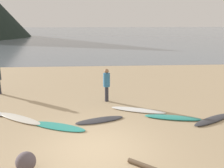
{
  "coord_description": "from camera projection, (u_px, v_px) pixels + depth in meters",
  "views": [
    {
      "loc": [
        0.11,
        -7.08,
        4.12
      ],
      "look_at": [
        1.0,
        5.93,
        0.6
      ],
      "focal_mm": 39.13,
      "sensor_mm": 36.0,
      "label": 1
    }
  ],
  "objects": [
    {
      "name": "surfboard_3",
      "position": [
        100.0,
        120.0,
        10.12
      ],
      "size": [
        2.14,
        1.14,
        0.07
      ],
      "primitive_type": "ellipsoid",
      "rotation": [
        0.0,
        0.0,
        0.3
      ],
      "color": "#333338",
      "rests_on": "ground"
    },
    {
      "name": "ocean_water",
      "position": [
        95.0,
        33.0,
        69.89
      ],
      "size": [
        140.0,
        100.0,
        0.01
      ],
      "primitive_type": "cube",
      "color": "slate",
      "rests_on": "ground"
    },
    {
      "name": "surfboard_2",
      "position": [
        58.0,
        126.0,
        9.52
      ],
      "size": [
        2.37,
        1.47,
        0.07
      ],
      "primitive_type": "ellipsoid",
      "rotation": [
        0.0,
        0.0,
        -0.41
      ],
      "color": "teal",
      "rests_on": "ground"
    },
    {
      "name": "surfboard_1",
      "position": [
        19.0,
        118.0,
        10.26
      ],
      "size": [
        2.34,
        1.8,
        0.1
      ],
      "primitive_type": "ellipsoid",
      "rotation": [
        0.0,
        0.0,
        -0.59
      ],
      "color": "silver",
      "rests_on": "ground"
    },
    {
      "name": "ground_plane",
      "position": [
        94.0,
        79.0,
        17.54
      ],
      "size": [
        120.0,
        120.0,
        0.2
      ],
      "primitive_type": "cube",
      "color": "tan",
      "rests_on": "ground"
    },
    {
      "name": "beach_rock_near",
      "position": [
        26.0,
        162.0,
        6.75
      ],
      "size": [
        0.56,
        0.56,
        0.56
      ],
      "primitive_type": "sphere",
      "color": "#574C51",
      "rests_on": "ground"
    },
    {
      "name": "person_1",
      "position": [
        107.0,
        82.0,
        12.28
      ],
      "size": [
        0.34,
        0.34,
        1.69
      ],
      "rotation": [
        0.0,
        0.0,
        3.58
      ],
      "color": "#2D2D38",
      "rests_on": "ground"
    },
    {
      "name": "surfboard_5",
      "position": [
        173.0,
        117.0,
        10.36
      ],
      "size": [
        2.41,
        1.1,
        0.09
      ],
      "primitive_type": "ellipsoid",
      "rotation": [
        0.0,
        0.0,
        -0.26
      ],
      "color": "teal",
      "rests_on": "ground"
    },
    {
      "name": "surfboard_6",
      "position": [
        213.0,
        120.0,
        10.15
      ],
      "size": [
        2.22,
        1.56,
        0.08
      ],
      "primitive_type": "ellipsoid",
      "rotation": [
        0.0,
        0.0,
        0.52
      ],
      "color": "#333338",
      "rests_on": "ground"
    },
    {
      "name": "surfboard_4",
      "position": [
        138.0,
        110.0,
        11.21
      ],
      "size": [
        2.57,
        1.4,
        0.08
      ],
      "primitive_type": "ellipsoid",
      "rotation": [
        0.0,
        0.0,
        -0.37
      ],
      "color": "white",
      "rests_on": "ground"
    }
  ]
}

